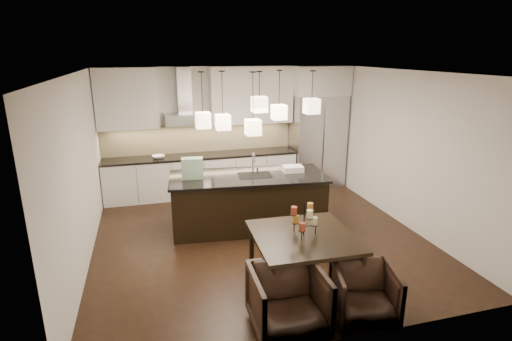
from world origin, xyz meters
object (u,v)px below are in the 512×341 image
object	(u,v)px
island_body	(248,202)
dining_table	(303,262)
refrigerator	(317,141)
armchair_left	(288,301)
armchair_right	(364,293)

from	to	relation	value
island_body	dining_table	distance (m)	2.14
refrigerator	island_body	distance (m)	2.95
refrigerator	armchair_left	xyz separation A→B (m)	(-2.45, -4.80, -0.69)
dining_table	armchair_right	bearing A→B (deg)	-57.65
dining_table	armchair_right	distance (m)	0.93
dining_table	armchair_left	bearing A→B (deg)	-120.46
dining_table	island_body	bearing A→B (deg)	97.53
armchair_left	armchair_right	distance (m)	0.96
armchair_left	dining_table	bearing A→B (deg)	59.24
armchair_left	armchair_right	xyz separation A→B (m)	(0.96, -0.03, -0.05)
dining_table	refrigerator	bearing A→B (deg)	65.92
island_body	armchair_right	bearing A→B (deg)	-70.85
refrigerator	armchair_left	bearing A→B (deg)	-117.01
armchair_left	armchair_right	size ratio (longest dim) A/B	1.14
island_body	refrigerator	bearing A→B (deg)	47.24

